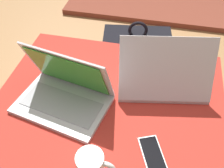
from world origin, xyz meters
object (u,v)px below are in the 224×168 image
object	(u,v)px
laptop_far	(162,76)
cell_phone	(152,154)
laptop_near	(64,93)
coffee_mug	(92,165)
backpack	(135,63)

from	to	relation	value
laptop_far	cell_phone	distance (m)	0.33
laptop_near	cell_phone	world-z (taller)	laptop_near
cell_phone	laptop_far	bearing A→B (deg)	-113.18
laptop_far	coffee_mug	distance (m)	0.46
laptop_far	backpack	world-z (taller)	laptop_far
laptop_near	cell_phone	bearing A→B (deg)	-12.68
laptop_near	backpack	world-z (taller)	laptop_near
laptop_near	coffee_mug	world-z (taller)	laptop_near
coffee_mug	laptop_near	bearing A→B (deg)	124.59
cell_phone	backpack	size ratio (longest dim) A/B	0.31
laptop_far	cell_phone	size ratio (longest dim) A/B	2.63
laptop_near	backpack	distance (m)	0.65
backpack	coffee_mug	bearing A→B (deg)	79.45
coffee_mug	cell_phone	bearing A→B (deg)	29.48
laptop_near	laptop_far	distance (m)	0.39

